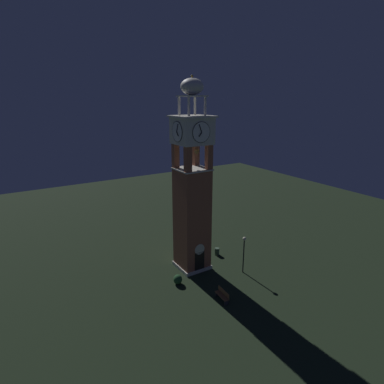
{
  "coord_description": "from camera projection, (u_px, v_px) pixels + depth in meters",
  "views": [
    {
      "loc": [
        -15.13,
        -24.47,
        16.62
      ],
      "look_at": [
        0.0,
        0.0,
        8.05
      ],
      "focal_mm": 29.16,
      "sensor_mm": 36.0,
      "label": 1
    }
  ],
  "objects": [
    {
      "name": "ground",
      "position": [
        192.0,
        266.0,
        32.32
      ],
      "size": [
        80.0,
        80.0,
        0.0
      ],
      "primitive_type": "plane",
      "color": "black"
    },
    {
      "name": "lamp_post",
      "position": [
        244.0,
        248.0,
        30.48
      ],
      "size": [
        0.36,
        0.36,
        3.83
      ],
      "color": "black",
      "rests_on": "ground"
    },
    {
      "name": "shrub_near_entry",
      "position": [
        178.0,
        279.0,
        29.13
      ],
      "size": [
        0.83,
        0.83,
        0.92
      ],
      "primitive_type": "ellipsoid",
      "color": "#234C28",
      "rests_on": "ground"
    },
    {
      "name": "park_bench",
      "position": [
        222.0,
        295.0,
        26.76
      ],
      "size": [
        0.54,
        1.62,
        0.95
      ],
      "color": "brown",
      "rests_on": "ground"
    },
    {
      "name": "clock_tower",
      "position": [
        192.0,
        195.0,
        30.09
      ],
      "size": [
        3.42,
        3.42,
        18.67
      ],
      "color": "#93543D",
      "rests_on": "ground"
    },
    {
      "name": "trash_bin",
      "position": [
        217.0,
        251.0,
        34.63
      ],
      "size": [
        0.52,
        0.52,
        0.8
      ],
      "primitive_type": "cylinder",
      "color": "#38513D",
      "rests_on": "ground"
    }
  ]
}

